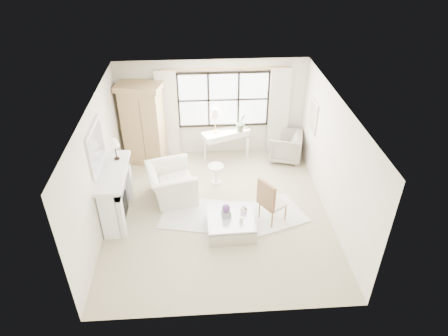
{
  "coord_description": "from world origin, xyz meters",
  "views": [
    {
      "loc": [
        -0.35,
        -7.14,
        5.93
      ],
      "look_at": [
        0.14,
        0.2,
        1.09
      ],
      "focal_mm": 32.0,
      "sensor_mm": 36.0,
      "label": 1
    }
  ],
  "objects_px": {
    "console_table": "(226,144)",
    "coffee_table": "(231,224)",
    "club_armchair": "(171,183)",
    "armoire": "(143,124)"
  },
  "relations": [
    {
      "from": "console_table",
      "to": "club_armchair",
      "type": "bearing_deg",
      "value": -150.87
    },
    {
      "from": "armoire",
      "to": "console_table",
      "type": "height_order",
      "value": "armoire"
    },
    {
      "from": "console_table",
      "to": "club_armchair",
      "type": "height_order",
      "value": "console_table"
    },
    {
      "from": "armoire",
      "to": "coffee_table",
      "type": "bearing_deg",
      "value": -42.61
    },
    {
      "from": "console_table",
      "to": "club_armchair",
      "type": "distance_m",
      "value": 2.28
    },
    {
      "from": "console_table",
      "to": "coffee_table",
      "type": "bearing_deg",
      "value": -114.0
    },
    {
      "from": "console_table",
      "to": "coffee_table",
      "type": "relative_size",
      "value": 1.34
    },
    {
      "from": "console_table",
      "to": "coffee_table",
      "type": "height_order",
      "value": "console_table"
    },
    {
      "from": "club_armchair",
      "to": "coffee_table",
      "type": "distance_m",
      "value": 1.87
    },
    {
      "from": "armoire",
      "to": "console_table",
      "type": "relative_size",
      "value": 1.63
    }
  ]
}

